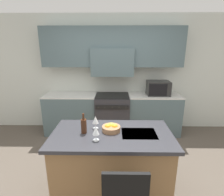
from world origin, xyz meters
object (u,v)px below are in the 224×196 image
Objects in this scene: range_stove at (112,114)px; fruit_bowl at (111,128)px; microwave at (158,88)px; wine_glass_near at (96,131)px; wine_glass_far at (95,120)px; wine_bottle at (84,126)px.

fruit_bowl is (0.01, -1.75, 0.49)m from range_stove.
microwave reaches higher than fruit_bowl.
wine_glass_near and wine_glass_far have the same top height.
microwave is 2.10m from wine_glass_far.
wine_glass_far reaches higher than range_stove.
wine_glass_near reaches higher than fruit_bowl.
wine_glass_far is at bearing -126.01° from microwave.
wine_bottle is (-1.37, -1.83, -0.08)m from microwave.
range_stove is at bearing 85.31° from wine_glass_near.
range_stove is 5.13× the size of wine_glass_near.
range_stove is 1.85× the size of microwave.
wine_bottle reaches higher than wine_glass_near.
wine_bottle is 1.47× the size of wine_glass_near.
range_stove is at bearing 83.15° from wine_glass_far.
fruit_bowl is (0.21, -0.07, -0.08)m from wine_glass_far.
wine_glass_near is (0.18, -0.19, 0.02)m from wine_bottle.
wine_glass_near is at bearing -94.69° from range_stove.
microwave is (1.03, 0.02, 0.63)m from range_stove.
wine_bottle is at bearing -137.55° from wine_glass_far.
microwave is at bearing 59.28° from wine_glass_near.
wine_glass_near is at bearing -124.73° from fruit_bowl.
wine_glass_near is (-1.20, -2.02, -0.06)m from microwave.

